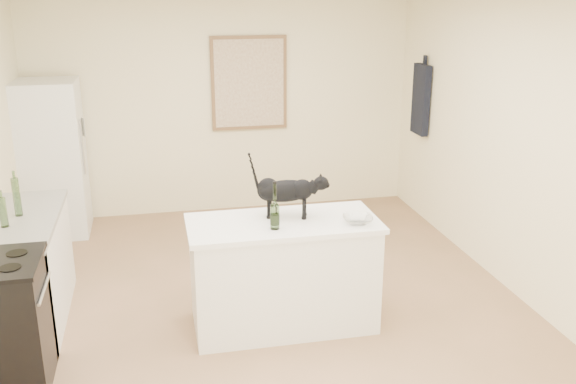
% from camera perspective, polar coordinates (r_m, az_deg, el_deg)
% --- Properties ---
extents(floor, '(5.50, 5.50, 0.00)m').
position_cam_1_polar(floor, '(5.55, -1.88, -10.70)').
color(floor, '#A17556').
rests_on(floor, ground).
extents(wall_back, '(4.50, 0.00, 4.50)m').
position_cam_1_polar(wall_back, '(7.71, -5.70, 7.73)').
color(wall_back, '#FBF2C2').
rests_on(wall_back, ground).
extents(wall_front, '(4.50, 0.00, 4.50)m').
position_cam_1_polar(wall_front, '(2.60, 9.18, -13.91)').
color(wall_front, '#FBF2C2').
rests_on(wall_front, ground).
extents(wall_right, '(0.00, 5.50, 5.50)m').
position_cam_1_polar(wall_right, '(5.87, 20.19, 3.45)').
color(wall_right, '#FBF2C2').
rests_on(wall_right, ground).
extents(island_base, '(1.44, 0.67, 0.86)m').
position_cam_1_polar(island_base, '(5.19, -0.43, -7.47)').
color(island_base, white).
rests_on(island_base, floor).
extents(island_top, '(1.50, 0.70, 0.04)m').
position_cam_1_polar(island_top, '(5.01, -0.44, -2.82)').
color(island_top, white).
rests_on(island_top, island_base).
extents(left_cabinets, '(0.60, 1.40, 0.86)m').
position_cam_1_polar(left_cabinets, '(5.66, -22.44, -6.66)').
color(left_cabinets, white).
rests_on(left_cabinets, floor).
extents(left_countertop, '(0.62, 1.44, 0.04)m').
position_cam_1_polar(left_countertop, '(5.50, -22.99, -2.39)').
color(left_countertop, gray).
rests_on(left_countertop, left_cabinets).
extents(stove, '(0.60, 0.60, 0.90)m').
position_cam_1_polar(stove, '(4.86, -24.19, -10.79)').
color(stove, black).
rests_on(stove, floor).
extents(fridge, '(0.68, 0.68, 1.70)m').
position_cam_1_polar(fridge, '(7.45, -20.30, 2.78)').
color(fridge, white).
rests_on(fridge, floor).
extents(artwork_frame, '(0.90, 0.03, 1.10)m').
position_cam_1_polar(artwork_frame, '(7.68, -3.48, 9.64)').
color(artwork_frame, brown).
rests_on(artwork_frame, wall_back).
extents(artwork_canvas, '(0.82, 0.00, 1.02)m').
position_cam_1_polar(artwork_canvas, '(7.66, -3.46, 9.62)').
color(artwork_canvas, beige).
rests_on(artwork_canvas, wall_back).
extents(hanging_garment, '(0.08, 0.34, 0.80)m').
position_cam_1_polar(hanging_garment, '(7.59, 11.75, 8.06)').
color(hanging_garment, black).
rests_on(hanging_garment, wall_right).
extents(black_cat, '(0.58, 0.32, 0.39)m').
position_cam_1_polar(black_cat, '(5.03, -0.21, -0.15)').
color(black_cat, black).
rests_on(black_cat, island_top).
extents(wine_bottle, '(0.09, 0.09, 0.33)m').
position_cam_1_polar(wine_bottle, '(4.80, -1.18, -1.47)').
color(wine_bottle, '#365B24').
rests_on(wine_bottle, island_top).
extents(glass_bowl, '(0.26, 0.26, 0.06)m').
position_cam_1_polar(glass_bowl, '(4.98, 6.22, -2.48)').
color(glass_bowl, white).
rests_on(glass_bowl, island_top).
extents(fridge_paper, '(0.07, 0.15, 0.21)m').
position_cam_1_polar(fridge_paper, '(7.44, -17.82, 5.56)').
color(fridge_paper, beige).
rests_on(fridge_paper, fridge).
extents(counter_bottle_cluster, '(0.12, 0.30, 0.31)m').
position_cam_1_polar(counter_bottle_cluster, '(5.43, -23.42, -0.94)').
color(counter_bottle_cluster, '#29541D').
rests_on(counter_bottle_cluster, left_countertop).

